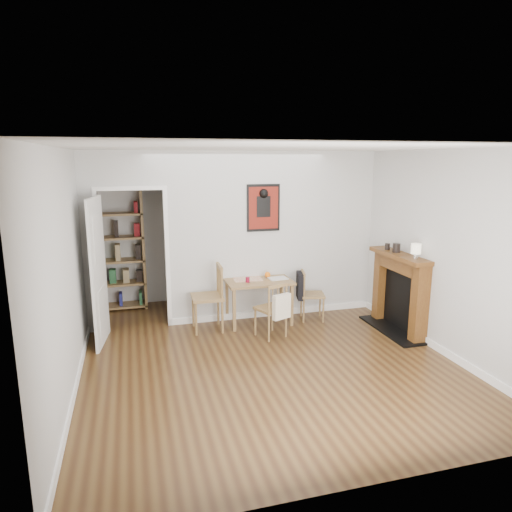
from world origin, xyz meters
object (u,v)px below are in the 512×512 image
object	(u,v)px
ceramic_jar_a	(396,248)
notebook	(278,278)
chair_left	(207,298)
bookshelf	(118,249)
mantel_lamp	(416,250)
chair_right	(311,294)
red_glass	(248,280)
orange_fruit	(268,275)
chair_front	(271,309)
fireplace	(400,290)
dining_table	(259,285)
ceramic_jar_b	(387,246)

from	to	relation	value
ceramic_jar_a	notebook	bearing A→B (deg)	153.84
chair_left	bookshelf	distance (m)	1.94
mantel_lamp	chair_right	bearing A→B (deg)	131.00
chair_right	bookshelf	distance (m)	3.26
red_glass	orange_fruit	size ratio (longest dim) A/B	0.89
chair_front	mantel_lamp	xyz separation A→B (m)	(1.82, -0.65, 0.88)
mantel_lamp	bookshelf	bearing A→B (deg)	147.00
orange_fruit	bookshelf	bearing A→B (deg)	152.16
bookshelf	ceramic_jar_a	xyz separation A→B (m)	(3.91, -2.06, 0.21)
red_glass	orange_fruit	xyz separation A→B (m)	(0.37, 0.19, 0.00)
fireplace	notebook	size ratio (longest dim) A/B	4.43
red_glass	dining_table	bearing A→B (deg)	21.14
dining_table	chair_front	bearing A→B (deg)	-87.90
chair_right	chair_front	distance (m)	0.96
chair_front	bookshelf	distance (m)	2.87
red_glass	mantel_lamp	size ratio (longest dim) A/B	0.38
red_glass	mantel_lamp	world-z (taller)	mantel_lamp
ceramic_jar_b	orange_fruit	bearing A→B (deg)	158.14
chair_right	chair_front	bearing A→B (deg)	-147.98
bookshelf	notebook	distance (m)	2.72
dining_table	chair_right	world-z (taller)	chair_right
chair_front	chair_right	bearing A→B (deg)	32.02
red_glass	orange_fruit	world-z (taller)	orange_fruit
chair_left	fireplace	distance (m)	2.82
dining_table	mantel_lamp	world-z (taller)	mantel_lamp
dining_table	ceramic_jar_b	xyz separation A→B (m)	(1.84, -0.55, 0.61)
chair_front	mantel_lamp	world-z (taller)	mantel_lamp
red_glass	mantel_lamp	xyz separation A→B (m)	(2.04, -1.16, 0.57)
chair_front	notebook	distance (m)	0.70
orange_fruit	mantel_lamp	size ratio (longest dim) A/B	0.42
notebook	mantel_lamp	bearing A→B (deg)	-38.75
chair_left	chair_front	world-z (taller)	chair_left
bookshelf	chair_left	bearing A→B (deg)	-47.97
chair_right	mantel_lamp	xyz separation A→B (m)	(1.01, -1.16, 0.88)
dining_table	mantel_lamp	size ratio (longest dim) A/B	4.70
orange_fruit	ceramic_jar_a	size ratio (longest dim) A/B	0.68
ceramic_jar_b	ceramic_jar_a	bearing A→B (deg)	-85.51
chair_front	ceramic_jar_a	world-z (taller)	ceramic_jar_a
fireplace	chair_front	bearing A→B (deg)	171.90
chair_right	fireplace	bearing A→B (deg)	-36.11
bookshelf	ceramic_jar_b	size ratio (longest dim) A/B	21.79
ceramic_jar_a	ceramic_jar_b	bearing A→B (deg)	94.49
ceramic_jar_b	mantel_lamp	bearing A→B (deg)	-89.23
chair_front	red_glass	bearing A→B (deg)	112.71
mantel_lamp	ceramic_jar_b	distance (m)	0.69
ceramic_jar_b	fireplace	bearing A→B (deg)	-78.31
chair_right	mantel_lamp	distance (m)	1.78
chair_right	chair_left	bearing A→B (deg)	-179.51
red_glass	notebook	bearing A→B (deg)	8.32
chair_left	ceramic_jar_b	bearing A→B (deg)	-9.84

